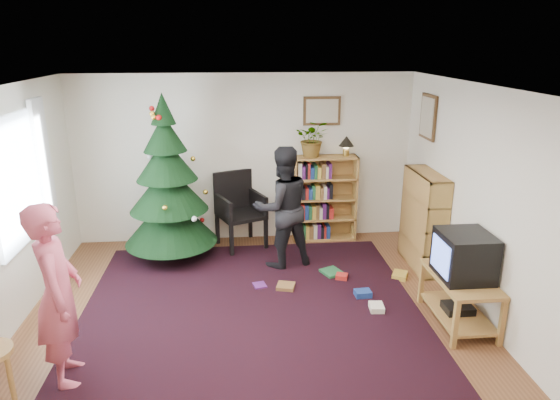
{
  "coord_description": "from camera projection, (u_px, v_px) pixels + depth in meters",
  "views": [
    {
      "loc": [
        -0.14,
        -4.77,
        2.94
      ],
      "look_at": [
        0.39,
        0.92,
        1.1
      ],
      "focal_mm": 32.0,
      "sensor_mm": 36.0,
      "label": 1
    }
  ],
  "objects": [
    {
      "name": "floor",
      "position": [
        252.0,
        323.0,
        5.43
      ],
      "size": [
        5.0,
        5.0,
        0.0
      ],
      "primitive_type": "plane",
      "color": "brown",
      "rests_on": "ground"
    },
    {
      "name": "ceiling",
      "position": [
        248.0,
        89.0,
        4.67
      ],
      "size": [
        5.0,
        5.0,
        0.0
      ],
      "primitive_type": "plane",
      "rotation": [
        3.14,
        0.0,
        0.0
      ],
      "color": "white",
      "rests_on": "wall_back"
    },
    {
      "name": "wall_back",
      "position": [
        244.0,
        159.0,
        7.42
      ],
      "size": [
        5.0,
        0.02,
        2.5
      ],
      "primitive_type": "cube",
      "color": "silver",
      "rests_on": "floor"
    },
    {
      "name": "wall_front",
      "position": [
        267.0,
        369.0,
        2.68
      ],
      "size": [
        5.0,
        0.02,
        2.5
      ],
      "primitive_type": "cube",
      "color": "silver",
      "rests_on": "floor"
    },
    {
      "name": "wall_right",
      "position": [
        486.0,
        207.0,
        5.27
      ],
      "size": [
        0.02,
        5.0,
        2.5
      ],
      "primitive_type": "cube",
      "color": "silver",
      "rests_on": "floor"
    },
    {
      "name": "rug",
      "position": [
        251.0,
        308.0,
        5.72
      ],
      "size": [
        3.8,
        3.6,
        0.02
      ],
      "primitive_type": "cube",
      "color": "black",
      "rests_on": "floor"
    },
    {
      "name": "window_pane",
      "position": [
        17.0,
        181.0,
        5.33
      ],
      "size": [
        0.04,
        1.2,
        1.4
      ],
      "primitive_type": "cube",
      "color": "silver",
      "rests_on": "wall_left"
    },
    {
      "name": "curtain",
      "position": [
        44.0,
        165.0,
        5.99
      ],
      "size": [
        0.06,
        0.35,
        1.6
      ],
      "primitive_type": "cube",
      "color": "silver",
      "rests_on": "wall_left"
    },
    {
      "name": "picture_back",
      "position": [
        322.0,
        111.0,
        7.29
      ],
      "size": [
        0.55,
        0.03,
        0.42
      ],
      "color": "#4C3319",
      "rests_on": "wall_back"
    },
    {
      "name": "picture_right",
      "position": [
        428.0,
        117.0,
        6.72
      ],
      "size": [
        0.03,
        0.5,
        0.6
      ],
      "color": "#4C3319",
      "rests_on": "wall_right"
    },
    {
      "name": "christmas_tree",
      "position": [
        169.0,
        193.0,
        6.78
      ],
      "size": [
        1.27,
        1.27,
        2.3
      ],
      "rotation": [
        0.0,
        0.0,
        0.28
      ],
      "color": "#3F2816",
      "rests_on": "rug"
    },
    {
      "name": "bookshelf_back",
      "position": [
        325.0,
        197.0,
        7.56
      ],
      "size": [
        0.95,
        0.3,
        1.3
      ],
      "color": "olive",
      "rests_on": "floor"
    },
    {
      "name": "bookshelf_right",
      "position": [
        423.0,
        219.0,
        6.63
      ],
      "size": [
        0.3,
        0.95,
        1.3
      ],
      "rotation": [
        0.0,
        0.0,
        1.57
      ],
      "color": "olive",
      "rests_on": "floor"
    },
    {
      "name": "tv_stand",
      "position": [
        459.0,
        295.0,
        5.35
      ],
      "size": [
        0.54,
        0.98,
        0.55
      ],
      "color": "olive",
      "rests_on": "floor"
    },
    {
      "name": "crt_tv",
      "position": [
        464.0,
        255.0,
        5.2
      ],
      "size": [
        0.52,
        0.56,
        0.49
      ],
      "color": "black",
      "rests_on": "tv_stand"
    },
    {
      "name": "armchair",
      "position": [
        241.0,
        206.0,
        7.39
      ],
      "size": [
        0.79,
        0.81,
        1.1
      ],
      "rotation": [
        0.0,
        0.0,
        0.4
      ],
      "color": "black",
      "rests_on": "rug"
    },
    {
      "name": "person_standing",
      "position": [
        58.0,
        295.0,
        4.3
      ],
      "size": [
        0.53,
        0.69,
        1.68
      ],
      "primitive_type": "imported",
      "rotation": [
        0.0,
        0.0,
        1.8
      ],
      "color": "#CD526A",
      "rests_on": "rug"
    },
    {
      "name": "person_by_chair",
      "position": [
        282.0,
        208.0,
        6.59
      ],
      "size": [
        0.95,
        0.83,
        1.65
      ],
      "primitive_type": "imported",
      "rotation": [
        0.0,
        0.0,
        3.44
      ],
      "color": "black",
      "rests_on": "rug"
    },
    {
      "name": "potted_plant",
      "position": [
        313.0,
        139.0,
        7.26
      ],
      "size": [
        0.55,
        0.49,
        0.54
      ],
      "primitive_type": "imported",
      "rotation": [
        0.0,
        0.0,
        -0.17
      ],
      "color": "gray",
      "rests_on": "bookshelf_back"
    },
    {
      "name": "table_lamp",
      "position": [
        346.0,
        142.0,
        7.33
      ],
      "size": [
        0.23,
        0.23,
        0.3
      ],
      "color": "#A57F33",
      "rests_on": "bookshelf_back"
    },
    {
      "name": "floor_clutter",
      "position": [
        337.0,
        285.0,
        6.19
      ],
      "size": [
        2.02,
        1.17,
        0.08
      ],
      "color": "#A51E19",
      "rests_on": "rug"
    }
  ]
}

